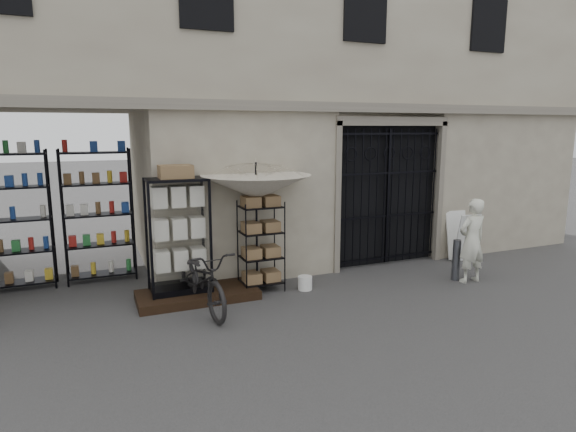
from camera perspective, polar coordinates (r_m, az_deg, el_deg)
name	(u,v)px	position (r m, az deg, el deg)	size (l,w,h in m)	color
ground	(368,310)	(7.92, 9.45, -10.96)	(80.00, 80.00, 0.00)	black
main_building	(276,52)	(11.09, -1.42, 18.87)	(14.00, 4.00, 9.00)	#A8A089
shop_recess	(58,209)	(9.14, -25.62, 0.78)	(3.00, 1.70, 3.00)	black
shop_shelving	(57,218)	(9.68, -25.66, -0.25)	(2.70, 0.50, 2.50)	black
iron_gate	(384,194)	(10.34, 11.26, 2.61)	(2.50, 0.21, 3.00)	black
step_platform	(198,295)	(8.41, -10.65, -9.17)	(2.00, 0.90, 0.15)	black
display_cabinet	(179,241)	(8.21, -12.84, -2.94)	(1.01, 0.68, 2.07)	black
wire_rack	(261,247)	(8.54, -3.22, -3.69)	(0.73, 0.53, 1.61)	black
market_umbrella	(256,180)	(8.38, -3.81, 4.24)	(1.98, 2.00, 2.74)	black
white_bucket	(305,283)	(8.72, 2.03, -7.93)	(0.26, 0.26, 0.25)	white
bicycle	(203,310)	(7.95, -10.00, -10.89)	(0.68, 1.02, 1.94)	black
steel_bollard	(456,260)	(9.72, 19.31, -4.94)	(0.14, 0.14, 0.79)	#4B4C54
shopkeeper	(469,281)	(9.81, 20.66, -7.28)	(0.58, 1.59, 0.38)	silver
easel_sign	(462,236)	(11.11, 19.90, -2.29)	(0.55, 0.62, 1.05)	silver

